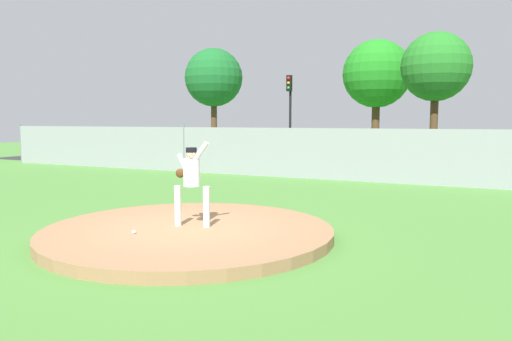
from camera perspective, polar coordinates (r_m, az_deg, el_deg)
ground_plane at (r=14.79m, az=5.28°, el=-2.88°), size 80.00×80.00×0.00m
asphalt_strip at (r=22.87m, az=12.97°, el=0.10°), size 44.00×7.00×0.01m
pitchers_mound at (r=9.52m, az=-7.94°, el=-7.20°), size 5.57×5.57×0.20m
pitcher_youth at (r=9.41m, az=-7.63°, el=-0.86°), size 0.77×0.32×1.66m
baseball at (r=9.12m, az=-14.18°, el=-7.02°), size 0.07×0.07×0.07m
chainlink_fence at (r=18.45m, az=9.79°, el=1.87°), size 35.22×0.07×2.06m
parked_car_silver at (r=24.11m, az=6.20°, el=2.41°), size 2.08×4.71×1.67m
parked_car_teal at (r=22.74m, az=18.17°, el=1.94°), size 1.90×4.82×1.66m
traffic_cone_orange at (r=24.51m, az=-0.49°, el=1.24°), size 0.40×0.40×0.55m
traffic_light_near at (r=28.08m, az=3.99°, el=8.01°), size 0.28×0.46×4.82m
tree_broad_left at (r=37.13m, az=-5.00°, el=10.79°), size 4.34×4.34×7.64m
tree_broad_right at (r=33.22m, az=14.01°, el=10.92°), size 4.42×4.42×7.51m
tree_tall_centre at (r=29.09m, az=20.40°, el=11.29°), size 3.80×3.80×7.11m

